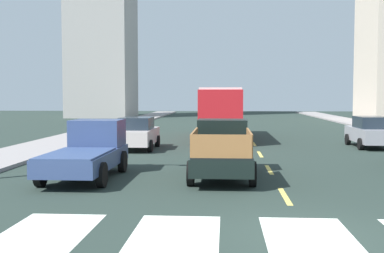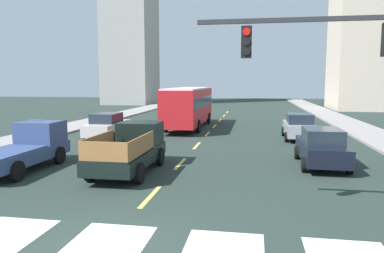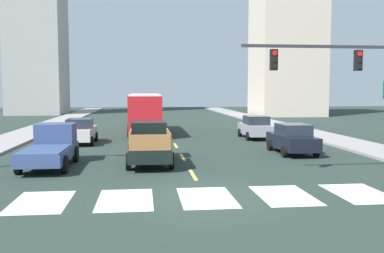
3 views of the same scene
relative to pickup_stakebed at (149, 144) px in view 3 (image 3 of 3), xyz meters
name	(u,v)px [view 3 (image 3 of 3)]	position (x,y,z in m)	size (l,w,h in m)	color
ground_plane	(206,198)	(1.82, -7.43, -0.94)	(160.00, 160.00, 0.00)	#25322D
sidewalk_right	(321,136)	(13.49, 10.57, -0.86)	(3.22, 110.00, 0.15)	gray
sidewalk_left	(10,140)	(-9.85, 10.57, -0.86)	(3.22, 110.00, 0.15)	gray
crosswalk_stripe_1	(41,202)	(-3.64, -7.43, -0.93)	(1.82, 2.99, 0.01)	silver
crosswalk_stripe_2	(125,200)	(-0.91, -7.43, -0.93)	(1.82, 2.99, 0.01)	silver
crosswalk_stripe_3	(206,197)	(1.82, -7.43, -0.93)	(1.82, 2.99, 0.01)	silver
crosswalk_stripe_4	(284,195)	(4.55, -7.43, -0.93)	(1.82, 2.99, 0.01)	silver
crosswalk_stripe_5	(359,193)	(7.28, -7.43, -0.93)	(1.82, 2.99, 0.01)	silver
lane_dash_0	(193,175)	(1.82, -3.43, -0.93)	(0.16, 2.40, 0.01)	#DDC355
lane_dash_1	(183,157)	(1.82, 1.57, -0.93)	(0.16, 2.40, 0.01)	#DDC355
lane_dash_2	(176,146)	(1.82, 6.57, -0.93)	(0.16, 2.40, 0.01)	#DDC355
lane_dash_3	(171,137)	(1.82, 11.57, -0.93)	(0.16, 2.40, 0.01)	#DDC355
lane_dash_4	(167,131)	(1.82, 16.57, -0.93)	(0.16, 2.40, 0.01)	#DDC355
lane_dash_5	(165,127)	(1.82, 21.57, -0.93)	(0.16, 2.40, 0.01)	#DDC355
lane_dash_6	(162,123)	(1.82, 26.57, -0.93)	(0.16, 2.40, 0.01)	#DDC355
lane_dash_7	(161,120)	(1.82, 31.57, -0.93)	(0.16, 2.40, 0.01)	#DDC355
pickup_stakebed	(149,144)	(0.00, 0.00, 0.00)	(2.18, 5.20, 1.96)	black
pickup_dark	(51,147)	(-4.70, -0.43, -0.02)	(2.18, 5.20, 1.96)	#334675
city_bus	(145,110)	(-0.16, 14.99, 1.02)	(2.72, 10.80, 3.32)	red
sedan_near_right	(256,127)	(8.14, 10.13, -0.08)	(2.02, 4.40, 1.72)	#92929A
sedan_near_left	(292,139)	(8.21, 2.20, -0.08)	(2.02, 4.40, 1.72)	black
sedan_far	(80,131)	(-4.57, 8.37, -0.08)	(2.02, 4.40, 1.72)	beige
traffic_signal_gantry	(384,77)	(9.61, -4.72, 3.26)	(8.97, 0.27, 6.00)	#2D2D33
block_mid_left	(287,29)	(20.31, 39.46, 11.50)	(8.99, 9.42, 24.88)	beige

